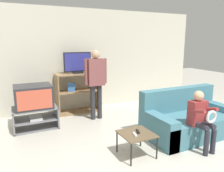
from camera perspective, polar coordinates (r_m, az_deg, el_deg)
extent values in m
cube|color=silver|center=(5.88, -5.44, 6.89)|extent=(6.40, 0.06, 2.60)
cube|color=slate|center=(4.95, -19.20, -10.05)|extent=(0.88, 0.60, 0.02)
cube|color=slate|center=(4.89, -19.35, -8.00)|extent=(0.85, 0.60, 0.02)
cube|color=slate|center=(4.82, -19.54, -5.40)|extent=(0.88, 0.60, 0.02)
cube|color=slate|center=(4.86, -24.37, -8.23)|extent=(0.03, 0.60, 0.44)
cube|color=slate|center=(4.94, -14.45, -7.24)|extent=(0.03, 0.60, 0.44)
cube|color=silver|center=(4.81, -19.28, -7.90)|extent=(0.24, 0.28, 0.05)
cube|color=#2D2D33|center=(4.77, -19.89, -2.57)|extent=(0.73, 0.60, 0.46)
cube|color=#D8593F|center=(4.48, -19.48, -3.46)|extent=(0.65, 0.01, 0.38)
cube|color=#9E7A51|center=(5.47, -14.13, -2.28)|extent=(0.03, 0.45, 1.00)
cube|color=#9E7A51|center=(5.75, -3.81, -1.24)|extent=(0.03, 0.45, 1.00)
cube|color=#9E7A51|center=(5.72, -8.69, -6.49)|extent=(1.02, 0.45, 0.03)
cube|color=#9E7A51|center=(5.58, -8.86, -1.25)|extent=(1.02, 0.45, 0.03)
cube|color=#9E7A51|center=(5.50, -9.00, 3.18)|extent=(1.02, 0.45, 0.03)
cube|color=#3870B7|center=(5.44, -10.61, -0.29)|extent=(0.18, 0.04, 0.22)
cube|color=black|center=(5.48, -8.92, 3.53)|extent=(0.24, 0.20, 0.04)
cube|color=black|center=(5.45, -9.01, 6.23)|extent=(0.69, 0.04, 0.48)
cube|color=#333899|center=(5.43, -8.95, 6.21)|extent=(0.64, 0.01, 0.43)
cube|color=brown|center=(3.52, 6.44, -12.31)|extent=(0.51, 0.51, 0.02)
cylinder|color=black|center=(3.32, 5.02, -17.45)|extent=(0.02, 0.02, 0.36)
cylinder|color=black|center=(3.55, 11.66, -15.61)|extent=(0.02, 0.02, 0.36)
cylinder|color=black|center=(3.67, 1.30, -14.35)|extent=(0.02, 0.02, 0.36)
cylinder|color=black|center=(3.88, 7.50, -12.96)|extent=(0.02, 0.02, 0.36)
cube|color=black|center=(3.56, 6.76, -11.69)|extent=(0.08, 0.15, 0.02)
cube|color=silver|center=(3.44, 5.99, -12.48)|extent=(0.07, 0.15, 0.02)
cube|color=teal|center=(4.53, 19.67, -9.54)|extent=(1.76, 0.93, 0.40)
cube|color=teal|center=(4.65, 16.89, -3.22)|extent=(1.76, 0.20, 0.46)
cube|color=teal|center=(4.03, 11.79, -10.87)|extent=(0.22, 0.93, 0.52)
cube|color=teal|center=(5.07, 25.96, -7.08)|extent=(0.22, 0.93, 0.52)
cylinder|color=#2D2D33|center=(5.04, -5.02, -4.33)|extent=(0.11, 0.11, 0.80)
cylinder|color=#2D2D33|center=(5.10, -3.28, -4.11)|extent=(0.11, 0.11, 0.80)
cube|color=#8C4C4C|center=(4.93, -4.26, 3.64)|extent=(0.38, 0.20, 0.60)
cylinder|color=#8C4C4C|center=(4.85, -6.78, 3.64)|extent=(0.08, 0.08, 0.57)
cylinder|color=#8C4C4C|center=(5.01, -1.83, 3.98)|extent=(0.08, 0.08, 0.57)
sphere|color=#DBAD89|center=(4.89, -4.33, 8.26)|extent=(0.19, 0.19, 0.19)
cylinder|color=#2D2D38|center=(3.86, 23.43, -13.66)|extent=(0.08, 0.08, 0.40)
cylinder|color=#2D2D38|center=(3.97, 24.90, -13.09)|extent=(0.08, 0.08, 0.40)
cylinder|color=#2D2D38|center=(3.86, 22.05, -9.60)|extent=(0.09, 0.30, 0.09)
cylinder|color=#2D2D38|center=(3.96, 23.54, -9.15)|extent=(0.09, 0.30, 0.09)
cube|color=#993333|center=(3.95, 21.37, -6.53)|extent=(0.30, 0.17, 0.42)
cylinder|color=#993333|center=(3.75, 21.46, -6.17)|extent=(0.06, 0.31, 0.14)
cylinder|color=#993333|center=(3.94, 24.17, -5.51)|extent=(0.06, 0.31, 0.14)
sphere|color=#DBAD89|center=(3.87, 21.70, -2.39)|extent=(0.17, 0.17, 0.17)
torus|color=silver|center=(3.77, 24.56, -7.34)|extent=(0.21, 0.04, 0.21)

